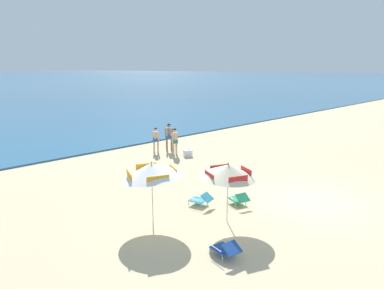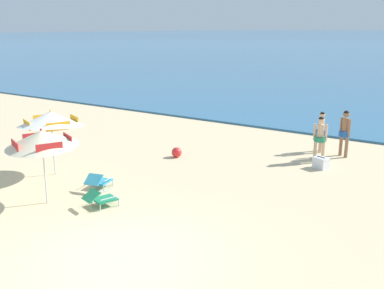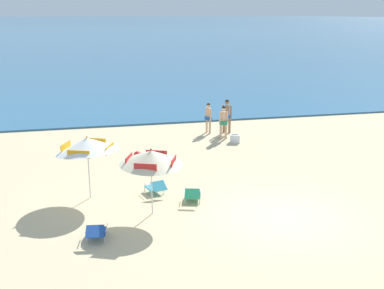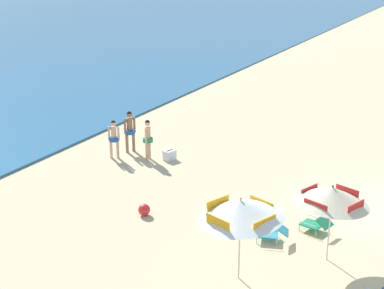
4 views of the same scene
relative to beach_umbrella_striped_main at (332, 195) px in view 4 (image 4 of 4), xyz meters
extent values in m
cylinder|color=silver|center=(0.00, 0.00, -0.83)|extent=(0.04, 0.04, 2.10)
cone|color=beige|center=(0.00, 0.00, 0.00)|extent=(2.50, 2.52, 0.57)
cube|color=red|center=(0.27, 0.66, -0.10)|extent=(0.66, 0.30, 0.25)
cube|color=red|center=(-0.66, 0.27, -0.10)|extent=(0.30, 0.66, 0.25)
cube|color=red|center=(-0.27, -0.66, -0.10)|extent=(0.66, 0.30, 0.25)
cube|color=red|center=(0.66, -0.27, -0.10)|extent=(0.30, 0.66, 0.25)
sphere|color=red|center=(0.00, 0.00, 0.26)|extent=(0.06, 0.06, 0.06)
cylinder|color=silver|center=(-1.89, 1.82, -0.80)|extent=(0.04, 0.04, 2.16)
cone|color=white|center=(-1.89, 1.82, 0.04)|extent=(3.04, 3.05, 0.71)
cube|color=orange|center=(-1.60, 2.54, -0.07)|extent=(0.72, 0.33, 0.27)
cube|color=orange|center=(-2.61, 2.12, -0.07)|extent=(0.33, 0.72, 0.27)
cube|color=orange|center=(-2.19, 1.10, -0.07)|extent=(0.72, 0.33, 0.27)
cube|color=orange|center=(-1.18, 1.52, -0.07)|extent=(0.33, 0.72, 0.27)
sphere|color=orange|center=(-1.89, 1.82, 0.31)|extent=(0.06, 0.06, 0.06)
cube|color=#1E7F56|center=(1.52, 0.78, -1.68)|extent=(0.67, 0.72, 0.04)
cube|color=#1E7F56|center=(1.40, 0.39, -1.48)|extent=(0.58, 0.50, 0.25)
cylinder|color=silver|center=(1.36, 1.12, -1.79)|extent=(0.03, 0.03, 0.18)
cylinder|color=silver|center=(1.83, 0.98, -1.79)|extent=(0.03, 0.03, 0.18)
cylinder|color=silver|center=(1.20, 0.58, -1.79)|extent=(0.03, 0.03, 0.18)
cylinder|color=silver|center=(1.67, 0.44, -1.79)|extent=(0.03, 0.03, 0.18)
cylinder|color=silver|center=(1.25, 0.86, -1.56)|extent=(0.18, 0.52, 0.02)
cylinder|color=silver|center=(1.79, 0.70, -1.56)|extent=(0.18, 0.52, 0.02)
cube|color=teal|center=(0.34, 1.79, -1.68)|extent=(0.66, 0.71, 0.04)
cube|color=teal|center=(0.45, 1.38, -1.49)|extent=(0.57, 0.48, 0.27)
cylinder|color=silver|center=(0.03, 2.00, -1.79)|extent=(0.03, 0.03, 0.18)
cylinder|color=silver|center=(0.50, 2.13, -1.79)|extent=(0.03, 0.03, 0.18)
cylinder|color=silver|center=(0.18, 1.45, -1.79)|extent=(0.03, 0.03, 0.18)
cylinder|color=silver|center=(0.65, 1.58, -1.79)|extent=(0.03, 0.03, 0.18)
cylinder|color=silver|center=(0.07, 1.72, -1.56)|extent=(0.16, 0.53, 0.02)
cylinder|color=silver|center=(0.61, 1.86, -1.56)|extent=(0.16, 0.53, 0.02)
cylinder|color=#D8A87F|center=(5.06, 8.42, -1.47)|extent=(0.12, 0.12, 0.83)
cylinder|color=#D8A87F|center=(4.77, 8.37, -1.47)|extent=(0.12, 0.12, 0.83)
cylinder|color=#23845B|center=(4.92, 8.40, -1.03)|extent=(0.41, 0.41, 0.17)
cylinder|color=#D8A87F|center=(4.92, 8.40, -0.76)|extent=(0.23, 0.23, 0.59)
cylinder|color=#D8A87F|center=(5.12, 8.43, -0.78)|extent=(0.09, 0.09, 0.62)
cylinder|color=#D8A87F|center=(4.71, 8.36, -0.78)|extent=(0.09, 0.09, 0.62)
sphere|color=#D8A87F|center=(4.92, 8.40, -0.32)|extent=(0.22, 0.22, 0.22)
sphere|color=black|center=(4.92, 8.40, -0.29)|extent=(0.21, 0.21, 0.21)
cylinder|color=#8C6042|center=(5.33, 9.68, -1.44)|extent=(0.13, 0.13, 0.88)
cylinder|color=#8C6042|center=(5.59, 9.51, -1.44)|extent=(0.13, 0.13, 0.88)
cylinder|color=#1E51A3|center=(5.46, 9.59, -0.98)|extent=(0.44, 0.44, 0.18)
cylinder|color=#8C6042|center=(5.46, 9.59, -0.69)|extent=(0.24, 0.24, 0.62)
cylinder|color=#8C6042|center=(5.28, 9.71, -0.71)|extent=(0.10, 0.10, 0.66)
cylinder|color=#8C6042|center=(5.65, 9.48, -0.71)|extent=(0.10, 0.10, 0.66)
sphere|color=#8C6042|center=(5.46, 9.59, -0.22)|extent=(0.24, 0.24, 0.24)
sphere|color=black|center=(5.46, 9.59, -0.19)|extent=(0.22, 0.22, 0.22)
cylinder|color=#D8A87F|center=(4.55, 9.63, -1.48)|extent=(0.12, 0.12, 0.79)
cylinder|color=#D8A87F|center=(4.44, 9.89, -1.48)|extent=(0.12, 0.12, 0.79)
cylinder|color=#1E51A3|center=(4.49, 9.76, -1.07)|extent=(0.40, 0.40, 0.16)
cylinder|color=#D8A87F|center=(4.49, 9.76, -0.81)|extent=(0.22, 0.22, 0.56)
cylinder|color=#D8A87F|center=(4.57, 9.58, -0.82)|extent=(0.09, 0.09, 0.59)
cylinder|color=#D8A87F|center=(4.42, 9.95, -0.82)|extent=(0.09, 0.09, 0.59)
sphere|color=#D8A87F|center=(4.49, 9.76, -0.39)|extent=(0.21, 0.21, 0.21)
sphere|color=black|center=(4.49, 9.76, -0.36)|extent=(0.20, 0.20, 0.20)
cube|color=white|center=(5.28, 7.60, -1.72)|extent=(0.57, 0.48, 0.32)
cube|color=white|center=(5.28, 7.60, -1.52)|extent=(0.58, 0.50, 0.08)
cylinder|color=black|center=(5.28, 7.60, -1.46)|extent=(0.32, 0.14, 0.02)
sphere|color=red|center=(0.25, 5.85, -1.69)|extent=(0.38, 0.38, 0.38)
camera|label=1|loc=(-8.63, -7.13, 3.44)|focal=31.65mm
camera|label=2|loc=(10.21, -7.54, 2.95)|focal=42.31mm
camera|label=3|loc=(-1.97, -13.93, 4.33)|focal=44.34mm
camera|label=4|loc=(-13.22, -2.30, 5.58)|focal=50.49mm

